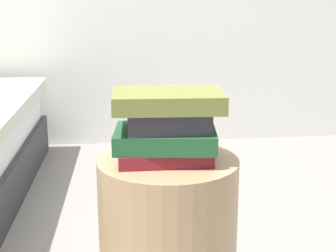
% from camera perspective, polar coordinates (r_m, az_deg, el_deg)
% --- Properties ---
extents(side_table, '(0.40, 0.40, 0.53)m').
position_cam_1_polar(side_table, '(1.59, 0.00, -12.69)').
color(side_table, tan).
rests_on(side_table, ground_plane).
extents(book_maroon, '(0.26, 0.17, 0.04)m').
position_cam_1_polar(book_maroon, '(1.47, -0.41, -3.03)').
color(book_maroon, maroon).
rests_on(book_maroon, side_table).
extents(book_forest, '(0.30, 0.22, 0.05)m').
position_cam_1_polar(book_forest, '(1.47, -0.31, -1.30)').
color(book_forest, '#1E512D').
rests_on(book_forest, book_maroon).
extents(book_charcoal, '(0.23, 0.16, 0.06)m').
position_cam_1_polar(book_charcoal, '(1.44, 0.10, 0.64)').
color(book_charcoal, '#28282D').
rests_on(book_charcoal, book_forest).
extents(book_olive, '(0.31, 0.20, 0.05)m').
position_cam_1_polar(book_olive, '(1.44, 0.13, 2.74)').
color(book_olive, olive).
rests_on(book_olive, book_charcoal).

